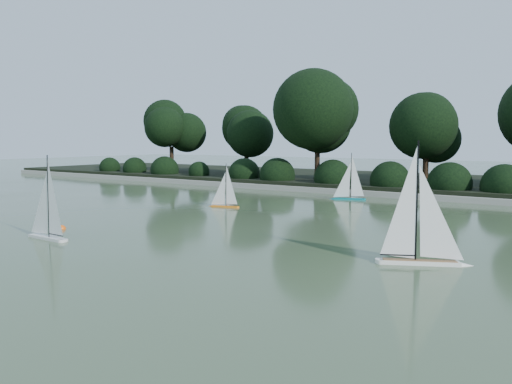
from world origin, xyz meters
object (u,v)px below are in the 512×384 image
Objects in this scene: sailboat_white_b at (427,244)px; sailboat_orange at (222,200)px; sailboat_white_a at (44,225)px; race_buoy at (62,229)px; sailboat_teal at (347,192)px.

sailboat_white_b is 1.53× the size of sailboat_orange.
sailboat_white_a is 9.71× the size of race_buoy.
sailboat_white_b reaches higher than sailboat_teal.
race_buoy is (-2.74, -8.07, -0.24)m from sailboat_teal.
sailboat_orange is 7.45× the size of race_buoy.
sailboat_teal is at bearing 122.25° from sailboat_white_b.
sailboat_orange is at bearing -120.85° from sailboat_teal.
race_buoy is at bearing 127.79° from sailboat_white_a.
sailboat_orange is 4.10m from sailboat_teal.
sailboat_orange is at bearing 152.72° from sailboat_white_b.
sailboat_white_b is 8.06m from sailboat_teal.
sailboat_orange is at bearing 82.05° from race_buoy.
race_buoy is (-0.64, -4.56, -0.20)m from sailboat_orange.
sailboat_orange is 4.60m from race_buoy.
sailboat_teal is at bearing 71.28° from race_buoy.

